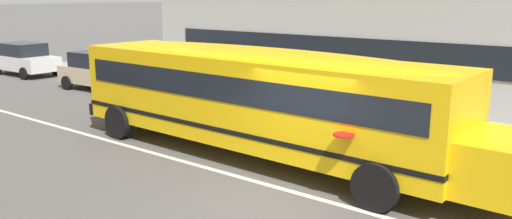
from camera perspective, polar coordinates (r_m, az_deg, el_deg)
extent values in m
plane|color=#54514F|center=(11.07, 4.17, -9.06)|extent=(400.00, 400.00, 0.00)
cube|color=gray|center=(17.58, 18.09, -1.41)|extent=(120.00, 3.00, 0.01)
cube|color=silver|center=(11.07, 4.17, -9.05)|extent=(110.00, 0.16, 0.01)
cube|color=yellow|center=(13.06, -0.29, 1.41)|extent=(10.65, 2.63, 2.12)
cube|color=yellow|center=(10.55, 26.22, -5.65)|extent=(1.58, 2.06, 1.06)
cube|color=black|center=(17.10, -14.34, 0.67)|extent=(0.24, 2.41, 0.35)
cube|color=black|center=(12.99, -0.30, 3.06)|extent=(10.02, 2.66, 0.62)
cube|color=black|center=(13.19, -0.29, -1.26)|extent=(10.67, 2.66, 0.12)
ellipsoid|color=yellow|center=(12.89, -0.30, 6.04)|extent=(10.23, 2.43, 0.35)
cylinder|color=red|center=(10.09, 9.65, -2.77)|extent=(0.43, 0.43, 0.03)
cylinder|color=black|center=(12.36, 18.06, -4.96)|extent=(0.97, 0.29, 0.96)
cylinder|color=black|center=(10.25, 13.05, -8.28)|extent=(0.97, 0.29, 0.96)
cylinder|color=black|center=(16.86, -8.27, 0.16)|extent=(0.97, 0.29, 0.96)
cylinder|color=black|center=(15.38, -14.89, -1.34)|extent=(0.97, 0.29, 0.96)
cube|color=#C1B28E|center=(23.37, -16.63, 3.66)|extent=(3.97, 1.88, 0.70)
cube|color=black|center=(23.40, -16.97, 5.30)|extent=(2.27, 1.66, 0.64)
cylinder|color=black|center=(22.97, -12.91, 2.83)|extent=(0.61, 0.21, 0.60)
cylinder|color=black|center=(21.90, -16.21, 2.18)|extent=(0.61, 0.21, 0.60)
cylinder|color=black|center=(24.95, -16.90, 3.37)|extent=(0.61, 0.21, 0.60)
cylinder|color=black|center=(23.97, -20.10, 2.78)|extent=(0.61, 0.21, 0.60)
cube|color=silver|center=(29.04, -24.05, 4.75)|extent=(3.94, 1.79, 0.70)
cube|color=black|center=(29.10, -24.31, 6.07)|extent=(2.24, 1.61, 0.64)
cylinder|color=black|center=(28.40, -21.20, 4.13)|extent=(0.60, 0.19, 0.60)
cylinder|color=black|center=(27.55, -24.18, 3.63)|extent=(0.60, 0.19, 0.60)
cylinder|color=black|center=(30.62, -23.82, 4.46)|extent=(0.60, 0.19, 0.60)
cube|color=black|center=(20.09, 9.91, 6.26)|extent=(17.30, 0.04, 1.10)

